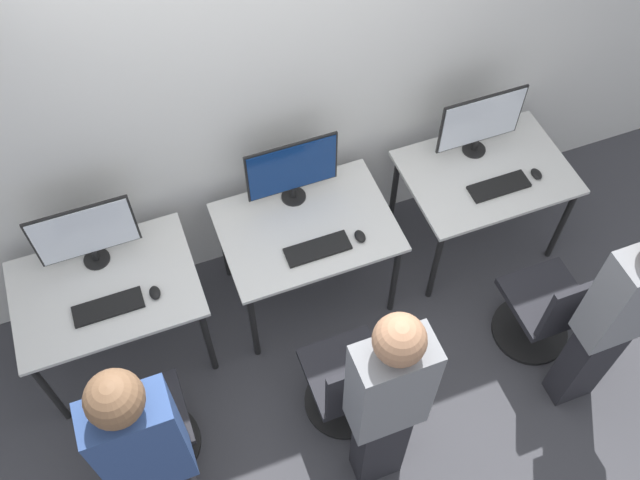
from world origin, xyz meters
name	(u,v)px	position (x,y,z in m)	size (l,w,h in m)	color
ground_plane	(328,336)	(0.00, 0.00, 0.00)	(20.00, 20.00, 0.00)	#3D3D42
wall_back	(274,86)	(0.00, 0.85, 1.40)	(12.00, 0.05, 2.80)	silver
desk_left	(108,295)	(-1.19, 0.36, 0.65)	(1.01, 0.73, 0.73)	silver
monitor_left	(85,234)	(-1.19, 0.56, 0.98)	(0.55, 0.15, 0.46)	black
keyboard_left	(108,307)	(-1.19, 0.23, 0.74)	(0.38, 0.13, 0.02)	black
mouse_left	(155,293)	(-0.93, 0.22, 0.75)	(0.06, 0.09, 0.03)	black
office_chair_left	(150,432)	(-1.17, -0.37, 0.36)	(0.48, 0.48, 0.89)	black
person_left	(150,457)	(-1.14, -0.74, 0.96)	(0.36, 0.23, 1.74)	#232328
desk_center	(307,234)	(0.00, 0.36, 0.65)	(1.01, 0.73, 0.73)	silver
monitor_center	(292,170)	(0.00, 0.60, 0.98)	(0.55, 0.15, 0.46)	black
keyboard_center	(318,249)	(0.00, 0.18, 0.74)	(0.38, 0.13, 0.02)	black
mouse_center	(360,236)	(0.26, 0.18, 0.75)	(0.06, 0.09, 0.03)	black
office_chair_center	(349,385)	(-0.07, -0.50, 0.36)	(0.48, 0.48, 0.89)	black
person_center	(387,403)	(-0.05, -0.87, 0.93)	(0.36, 0.22, 1.69)	#232328
desk_right	(485,180)	(1.19, 0.36, 0.65)	(1.01, 0.73, 0.73)	silver
monitor_right	(481,122)	(1.19, 0.55, 0.98)	(0.55, 0.15, 0.46)	black
keyboard_right	(499,186)	(1.19, 0.22, 0.74)	(0.38, 0.13, 0.02)	black
mouse_right	(536,174)	(1.45, 0.23, 0.75)	(0.06, 0.09, 0.03)	black
office_chair_right	(548,311)	(1.22, -0.48, 0.36)	(0.48, 0.48, 0.89)	black
person_right	(617,316)	(1.24, -0.85, 0.91)	(0.36, 0.22, 1.67)	#232328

